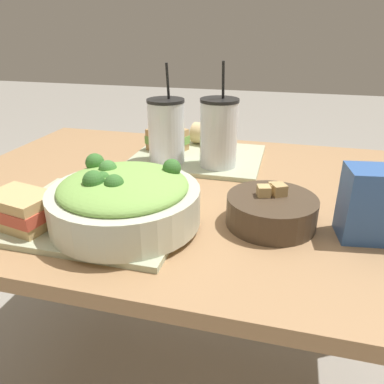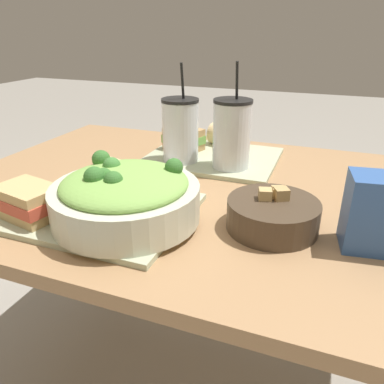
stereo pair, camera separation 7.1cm
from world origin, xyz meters
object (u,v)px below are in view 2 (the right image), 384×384
at_px(napkin_folded, 141,178).
at_px(baguette_far, 229,136).
at_px(soup_bowl, 273,214).
at_px(sandwich_near, 29,201).
at_px(drink_cup_dark, 180,132).
at_px(salad_bowl, 125,195).
at_px(sandwich_far, 184,139).
at_px(baguette_near, 124,175).
at_px(drink_cup_red, 232,136).

bearing_deg(napkin_folded, baguette_far, 65.48).
relative_size(soup_bowl, napkin_folded, 1.03).
bearing_deg(baguette_far, soup_bowl, -139.34).
bearing_deg(sandwich_near, napkin_folded, 82.57).
bearing_deg(sandwich_near, soup_bowl, 28.82).
distance_m(sandwich_near, drink_cup_dark, 0.45).
height_order(drink_cup_dark, napkin_folded, drink_cup_dark).
bearing_deg(drink_cup_dark, salad_bowl, -84.84).
xyz_separation_m(sandwich_near, baguette_far, (0.24, 0.60, 0.00)).
bearing_deg(soup_bowl, drink_cup_dark, 137.81).
relative_size(sandwich_near, sandwich_far, 1.05).
distance_m(salad_bowl, sandwich_far, 0.46).
distance_m(sandwich_far, drink_cup_dark, 0.11).
distance_m(soup_bowl, napkin_folded, 0.39).
bearing_deg(sandwich_far, soup_bowl, -28.79).
relative_size(salad_bowl, sandwich_far, 2.19).
relative_size(baguette_near, drink_cup_dark, 0.51).
relative_size(baguette_near, baguette_far, 1.02).
xyz_separation_m(baguette_near, sandwich_far, (0.01, 0.33, -0.00)).
bearing_deg(soup_bowl, drink_cup_red, 120.06).
bearing_deg(sandwich_near, baguette_near, 71.66).
relative_size(baguette_near, drink_cup_red, 0.49).
bearing_deg(baguette_far, sandwich_far, 140.24).
bearing_deg(drink_cup_red, salad_bowl, -107.47).
xyz_separation_m(baguette_far, drink_cup_red, (0.06, -0.18, 0.05)).
relative_size(sandwich_far, napkin_folded, 0.77).
relative_size(soup_bowl, drink_cup_red, 0.65).
relative_size(soup_bowl, baguette_near, 1.32).
height_order(baguette_near, napkin_folded, baguette_near).
xyz_separation_m(salad_bowl, drink_cup_red, (0.11, 0.36, 0.03)).
bearing_deg(sandwich_near, salad_bowl, 29.81).
distance_m(sandwich_near, baguette_near, 0.21).
height_order(drink_cup_red, napkin_folded, drink_cup_red).
distance_m(drink_cup_dark, napkin_folded, 0.17).
bearing_deg(drink_cup_red, soup_bowl, -59.94).
bearing_deg(baguette_far, napkin_folded, 170.74).
bearing_deg(salad_bowl, sandwich_near, -161.66).
bearing_deg(drink_cup_dark, drink_cup_red, -0.00).
bearing_deg(sandwich_near, baguette_far, 79.56).
height_order(baguette_far, napkin_folded, baguette_far).
bearing_deg(baguette_far, drink_cup_red, -147.28).
xyz_separation_m(soup_bowl, drink_cup_dark, (-0.30, 0.28, 0.06)).
distance_m(salad_bowl, drink_cup_red, 0.38).
relative_size(soup_bowl, sandwich_far, 1.34).
bearing_deg(salad_bowl, drink_cup_dark, 95.16).
bearing_deg(sandwich_near, drink_cup_dark, 81.53).
bearing_deg(drink_cup_dark, sandwich_far, 107.29).
height_order(soup_bowl, sandwich_far, soup_bowl).
relative_size(drink_cup_dark, drink_cup_red, 0.97).
xyz_separation_m(salad_bowl, drink_cup_dark, (-0.03, 0.36, 0.03)).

